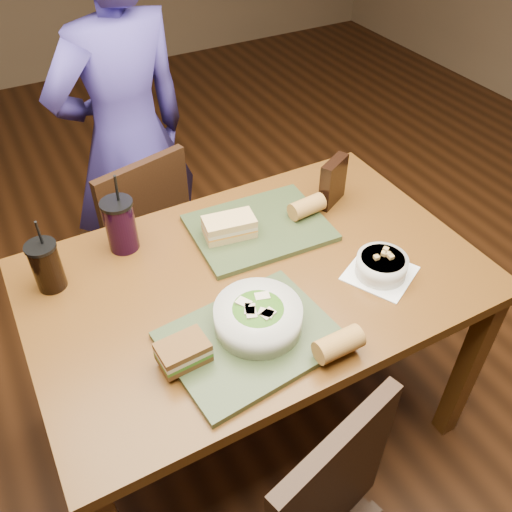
{
  "coord_description": "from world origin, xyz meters",
  "views": [
    {
      "loc": [
        -0.55,
        -1.01,
        1.83
      ],
      "look_at": [
        0.0,
        0.0,
        0.82
      ],
      "focal_mm": 38.0,
      "sensor_mm": 36.0,
      "label": 1
    }
  ],
  "objects_px": {
    "tray_far": "(259,228)",
    "cup_cola": "(47,266)",
    "baguette_near": "(339,344)",
    "tray_near": "(251,339)",
    "chip_bag": "(333,182)",
    "dining_table": "(256,296)",
    "chair_far": "(144,234)",
    "sandwich_far": "(229,227)",
    "cup_berry": "(121,225)",
    "diner": "(128,142)",
    "soup_bowl": "(382,265)",
    "sandwich_near": "(183,352)",
    "salad_bowl": "(258,316)",
    "baguette_far": "(307,207)"
  },
  "relations": [
    {
      "from": "sandwich_near",
      "to": "tray_far",
      "type": "bearing_deg",
      "value": 42.06
    },
    {
      "from": "baguette_far",
      "to": "salad_bowl",
      "type": "bearing_deg",
      "value": -136.89
    },
    {
      "from": "tray_near",
      "to": "cup_cola",
      "type": "distance_m",
      "value": 0.6
    },
    {
      "from": "dining_table",
      "to": "salad_bowl",
      "type": "xyz_separation_m",
      "value": [
        -0.1,
        -0.19,
        0.15
      ]
    },
    {
      "from": "sandwich_far",
      "to": "baguette_far",
      "type": "distance_m",
      "value": 0.27
    },
    {
      "from": "tray_near",
      "to": "baguette_far",
      "type": "distance_m",
      "value": 0.55
    },
    {
      "from": "soup_bowl",
      "to": "baguette_near",
      "type": "bearing_deg",
      "value": -146.5
    },
    {
      "from": "diner",
      "to": "soup_bowl",
      "type": "xyz_separation_m",
      "value": [
        0.42,
        -1.02,
        -0.0
      ]
    },
    {
      "from": "sandwich_near",
      "to": "baguette_near",
      "type": "bearing_deg",
      "value": -25.12
    },
    {
      "from": "diner",
      "to": "cup_cola",
      "type": "bearing_deg",
      "value": 40.65
    },
    {
      "from": "chair_far",
      "to": "baguette_near",
      "type": "relative_size",
      "value": 6.9
    },
    {
      "from": "sandwich_near",
      "to": "baguette_near",
      "type": "relative_size",
      "value": 1.03
    },
    {
      "from": "soup_bowl",
      "to": "chip_bag",
      "type": "height_order",
      "value": "chip_bag"
    },
    {
      "from": "dining_table",
      "to": "cup_cola",
      "type": "height_order",
      "value": "cup_cola"
    },
    {
      "from": "sandwich_far",
      "to": "cup_berry",
      "type": "xyz_separation_m",
      "value": [
        -0.3,
        0.12,
        0.04
      ]
    },
    {
      "from": "chip_bag",
      "to": "tray_far",
      "type": "bearing_deg",
      "value": 155.74
    },
    {
      "from": "tray_near",
      "to": "sandwich_far",
      "type": "bearing_deg",
      "value": 71.01
    },
    {
      "from": "soup_bowl",
      "to": "baguette_far",
      "type": "relative_size",
      "value": 2.04
    },
    {
      "from": "sandwich_near",
      "to": "chip_bag",
      "type": "relative_size",
      "value": 0.77
    },
    {
      "from": "tray_near",
      "to": "chip_bag",
      "type": "relative_size",
      "value": 2.58
    },
    {
      "from": "baguette_near",
      "to": "tray_near",
      "type": "bearing_deg",
      "value": 138.79
    },
    {
      "from": "chip_bag",
      "to": "sandwich_far",
      "type": "bearing_deg",
      "value": 154.3
    },
    {
      "from": "dining_table",
      "to": "diner",
      "type": "distance_m",
      "value": 0.86
    },
    {
      "from": "soup_bowl",
      "to": "chip_bag",
      "type": "relative_size",
      "value": 1.48
    },
    {
      "from": "salad_bowl",
      "to": "sandwich_far",
      "type": "bearing_deg",
      "value": 74.51
    },
    {
      "from": "chair_far",
      "to": "diner",
      "type": "xyz_separation_m",
      "value": [
        0.04,
        0.17,
        0.32
      ]
    },
    {
      "from": "sandwich_far",
      "to": "cup_cola",
      "type": "distance_m",
      "value": 0.54
    },
    {
      "from": "diner",
      "to": "chip_bag",
      "type": "distance_m",
      "value": 0.82
    },
    {
      "from": "baguette_near",
      "to": "cup_cola",
      "type": "bearing_deg",
      "value": 133.44
    },
    {
      "from": "diner",
      "to": "dining_table",
      "type": "bearing_deg",
      "value": 82.37
    },
    {
      "from": "dining_table",
      "to": "diner",
      "type": "relative_size",
      "value": 0.83
    },
    {
      "from": "salad_bowl",
      "to": "baguette_near",
      "type": "relative_size",
      "value": 1.86
    },
    {
      "from": "cup_cola",
      "to": "chip_bag",
      "type": "height_order",
      "value": "cup_cola"
    },
    {
      "from": "diner",
      "to": "tray_near",
      "type": "xyz_separation_m",
      "value": [
        -0.03,
        -1.06,
        -0.03
      ]
    },
    {
      "from": "chair_far",
      "to": "cup_berry",
      "type": "bearing_deg",
      "value": -112.67
    },
    {
      "from": "dining_table",
      "to": "chair_far",
      "type": "bearing_deg",
      "value": 101.39
    },
    {
      "from": "diner",
      "to": "baguette_near",
      "type": "bearing_deg",
      "value": 81.98
    },
    {
      "from": "dining_table",
      "to": "tray_far",
      "type": "height_order",
      "value": "tray_far"
    },
    {
      "from": "baguette_near",
      "to": "chip_bag",
      "type": "relative_size",
      "value": 0.75
    },
    {
      "from": "chair_far",
      "to": "salad_bowl",
      "type": "bearing_deg",
      "value": -87.45
    },
    {
      "from": "tray_far",
      "to": "cup_cola",
      "type": "xyz_separation_m",
      "value": [
        -0.64,
        0.06,
        0.07
      ]
    },
    {
      "from": "dining_table",
      "to": "tray_near",
      "type": "relative_size",
      "value": 3.1
    },
    {
      "from": "tray_near",
      "to": "sandwich_far",
      "type": "xyz_separation_m",
      "value": [
        0.14,
        0.4,
        0.04
      ]
    },
    {
      "from": "tray_near",
      "to": "sandwich_near",
      "type": "height_order",
      "value": "sandwich_near"
    },
    {
      "from": "tray_far",
      "to": "sandwich_far",
      "type": "height_order",
      "value": "sandwich_far"
    },
    {
      "from": "salad_bowl",
      "to": "cup_cola",
      "type": "distance_m",
      "value": 0.61
    },
    {
      "from": "salad_bowl",
      "to": "chip_bag",
      "type": "relative_size",
      "value": 1.39
    },
    {
      "from": "diner",
      "to": "cup_berry",
      "type": "height_order",
      "value": "diner"
    },
    {
      "from": "tray_near",
      "to": "cup_cola",
      "type": "relative_size",
      "value": 1.8
    },
    {
      "from": "tray_near",
      "to": "cup_cola",
      "type": "bearing_deg",
      "value": 131.49
    }
  ]
}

